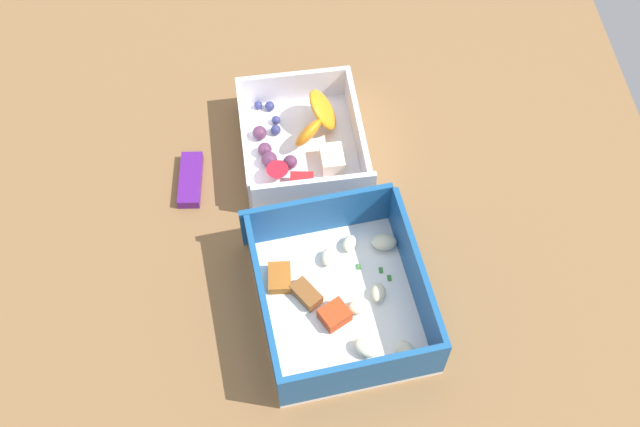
{
  "coord_description": "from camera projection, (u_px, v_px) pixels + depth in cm",
  "views": [
    {
      "loc": [
        -44.49,
        3.41,
        73.3
      ],
      "look_at": [
        -0.66,
        -0.44,
        4.0
      ],
      "focal_mm": 43.06,
      "sensor_mm": 36.0,
      "label": 1
    }
  ],
  "objects": [
    {
      "name": "pasta_container",
      "position": [
        341.0,
        296.0,
        0.77
      ],
      "size": [
        20.55,
        18.37,
        6.56
      ],
      "rotation": [
        0.0,
        0.0,
        0.13
      ],
      "color": "white",
      "rests_on": "table_surface"
    },
    {
      "name": "table_surface",
      "position": [
        315.0,
        223.0,
        0.85
      ],
      "size": [
        80.0,
        80.0,
        2.0
      ],
      "primitive_type": "cube",
      "color": "brown",
      "rests_on": "ground"
    },
    {
      "name": "fruit_bowl",
      "position": [
        303.0,
        142.0,
        0.88
      ],
      "size": [
        16.64,
        14.3,
        5.73
      ],
      "rotation": [
        0.0,
        0.0,
        0.05
      ],
      "color": "white",
      "rests_on": "table_surface"
    },
    {
      "name": "candy_bar",
      "position": [
        191.0,
        180.0,
        0.86
      ],
      "size": [
        7.14,
        2.86,
        1.2
      ],
      "primitive_type": "cube",
      "rotation": [
        0.0,
        0.0,
        -0.07
      ],
      "color": "#51197A",
      "rests_on": "table_surface"
    }
  ]
}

